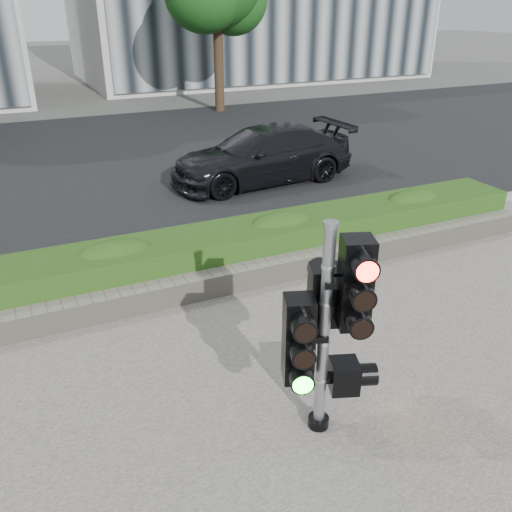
% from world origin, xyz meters
% --- Properties ---
extents(ground, '(120.00, 120.00, 0.00)m').
position_xyz_m(ground, '(0.00, 0.00, 0.00)').
color(ground, '#51514C').
rests_on(ground, ground).
extents(road, '(60.00, 13.00, 0.02)m').
position_xyz_m(road, '(0.00, 10.00, 0.01)').
color(road, black).
rests_on(road, ground).
extents(curb, '(60.00, 0.25, 0.12)m').
position_xyz_m(curb, '(0.00, 3.15, 0.06)').
color(curb, gray).
rests_on(curb, ground).
extents(stone_wall, '(12.00, 0.32, 0.34)m').
position_xyz_m(stone_wall, '(0.00, 1.90, 0.20)').
color(stone_wall, gray).
rests_on(stone_wall, sidewalk).
extents(hedge, '(12.00, 1.00, 0.68)m').
position_xyz_m(hedge, '(0.00, 2.55, 0.37)').
color(hedge, '#4C7A25').
rests_on(hedge, sidewalk).
extents(traffic_signal, '(0.83, 0.69, 2.24)m').
position_xyz_m(traffic_signal, '(0.07, -1.11, 1.27)').
color(traffic_signal, black).
rests_on(traffic_signal, sidewalk).
extents(car_dark, '(4.51, 2.05, 1.28)m').
position_xyz_m(car_dark, '(3.06, 6.56, 0.66)').
color(car_dark, black).
rests_on(car_dark, road).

